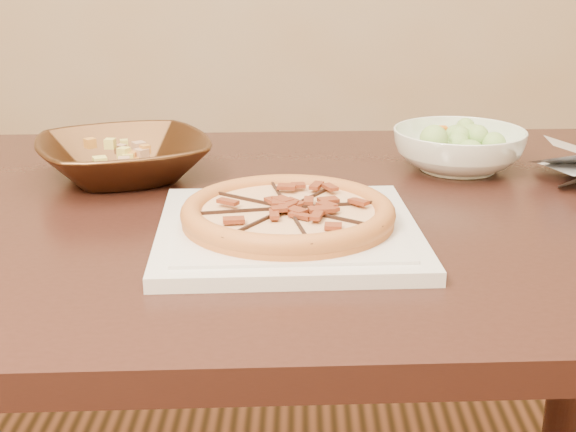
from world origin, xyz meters
The scene contains 7 objects.
dining_table centered at (0.02, 0.07, 0.65)m, with size 1.50×1.01×0.75m.
plate centered at (0.09, -0.06, 0.76)m, with size 0.35×0.35×0.02m.
pizza centered at (0.09, -0.06, 0.78)m, with size 0.27×0.27×0.03m.
bronze_bowl centered at (-0.17, 0.21, 0.78)m, with size 0.27×0.27×0.07m, color #4B2F1A.
mixed_dish centered at (-0.18, 0.21, 0.83)m, with size 0.09×0.12×0.03m.
salad_bowl centered at (0.37, 0.27, 0.78)m, with size 0.22×0.22×0.07m, color white.
salad centered at (0.37, 0.27, 0.84)m, with size 0.11×0.11×0.04m.
Camera 1 is at (0.11, -1.02, 1.11)m, focal length 50.00 mm.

